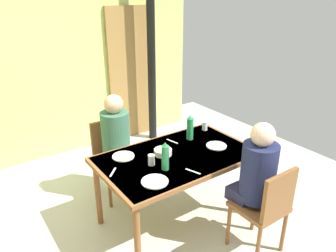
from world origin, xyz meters
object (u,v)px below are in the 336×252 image
person_near_diner (257,170)px  serving_bowl_center (163,152)px  water_bottle_green_near (190,128)px  person_far_diner (116,135)px  chair_near_diner (266,206)px  dining_table (177,162)px  water_bottle_green_far (165,157)px  chair_far_diner (112,154)px

person_near_diner → serving_bowl_center: size_ratio=4.53×
water_bottle_green_near → person_far_diner: bearing=144.0°
water_bottle_green_near → chair_near_diner: bearing=-88.9°
dining_table → water_bottle_green_near: (0.33, 0.22, 0.20)m
dining_table → chair_near_diner: chair_near_diner is taller
chair_near_diner → dining_table: bearing=113.1°
chair_near_diner → serving_bowl_center: size_ratio=5.12×
chair_near_diner → person_far_diner: size_ratio=1.13×
chair_near_diner → water_bottle_green_near: size_ratio=3.23×
chair_near_diner → water_bottle_green_far: 0.95m
person_far_diner → person_near_diner: bearing=115.7°
chair_far_diner → chair_near_diner: bearing=111.8°
dining_table → chair_far_diner: size_ratio=1.71×
dining_table → person_far_diner: size_ratio=1.93×
dining_table → serving_bowl_center: size_ratio=8.74×
dining_table → chair_near_diner: size_ratio=1.71×
dining_table → water_bottle_green_far: (-0.24, -0.15, 0.19)m
water_bottle_green_near → serving_bowl_center: size_ratio=1.58×
water_bottle_green_far → serving_bowl_center: 0.29m
chair_near_diner → chair_far_diner: size_ratio=1.00×
dining_table → person_far_diner: (-0.30, 0.67, 0.11)m
chair_far_diner → water_bottle_green_far: size_ratio=3.31×
chair_near_diner → chair_far_diner: (-0.65, 1.61, 0.00)m
chair_near_diner → water_bottle_green_near: bearing=91.1°
chair_near_diner → water_bottle_green_near: (-0.02, 1.02, 0.37)m
water_bottle_green_near → water_bottle_green_far: water_bottle_green_near is taller
person_far_diner → serving_bowl_center: (0.20, -0.58, -0.01)m
person_near_diner → serving_bowl_center: bearing=120.4°
water_bottle_green_near → water_bottle_green_far: size_ratio=1.02×
person_near_diner → person_far_diner: bearing=115.7°
chair_far_diner → water_bottle_green_near: (0.63, -0.59, 0.37)m
person_far_diner → water_bottle_green_near: size_ratio=2.86×
person_near_diner → water_bottle_green_near: size_ratio=2.86×
dining_table → chair_near_diner: (0.34, -0.81, -0.17)m
chair_near_diner → person_near_diner: bearing=90.0°
chair_near_diner → water_bottle_green_far: water_bottle_green_far is taller
dining_table → person_near_diner: size_ratio=1.93×
chair_far_diner → water_bottle_green_far: water_bottle_green_far is taller
chair_near_diner → serving_bowl_center: 1.04m
chair_near_diner → person_far_diner: bearing=113.6°
person_far_diner → water_bottle_green_near: (0.63, -0.46, 0.08)m
person_near_diner → water_bottle_green_far: person_near_diner is taller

